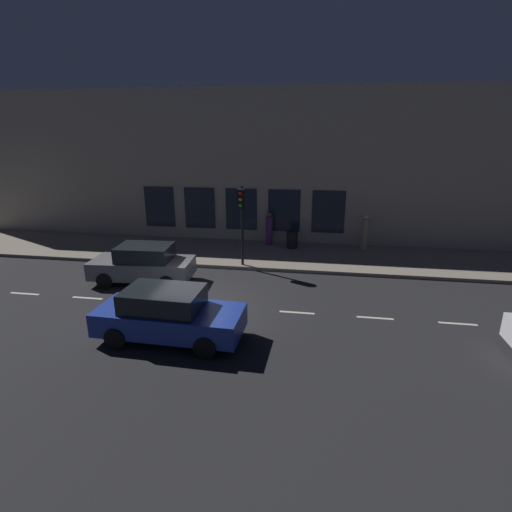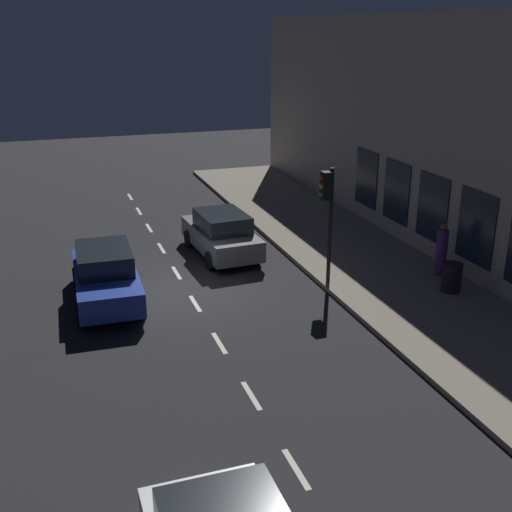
{
  "view_description": "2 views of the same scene",
  "coord_description": "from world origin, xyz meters",
  "px_view_note": "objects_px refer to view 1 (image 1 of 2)",
  "views": [
    {
      "loc": [
        -12.53,
        -4.19,
        5.99
      ],
      "look_at": [
        2.81,
        -1.72,
        1.06
      ],
      "focal_mm": 28.01,
      "sensor_mm": 36.0,
      "label": 1
    },
    {
      "loc": [
        -3.81,
        -17.73,
        7.65
      ],
      "look_at": [
        1.88,
        -0.97,
        1.25
      ],
      "focal_mm": 44.93,
      "sensor_mm": 36.0,
      "label": 2
    }
  ],
  "objects_px": {
    "pedestrian_0": "(269,230)",
    "trash_bin": "(292,239)",
    "parked_car_1": "(143,264)",
    "parked_car_2": "(168,315)",
    "pedestrian_1": "(365,234)",
    "traffic_light": "(241,210)"
  },
  "relations": [
    {
      "from": "pedestrian_0",
      "to": "trash_bin",
      "type": "bearing_deg",
      "value": 48.41
    },
    {
      "from": "parked_car_1",
      "to": "parked_car_2",
      "type": "bearing_deg",
      "value": -151.0
    },
    {
      "from": "parked_car_1",
      "to": "trash_bin",
      "type": "height_order",
      "value": "parked_car_1"
    },
    {
      "from": "parked_car_1",
      "to": "trash_bin",
      "type": "xyz_separation_m",
      "value": [
        5.5,
        -5.64,
        -0.2
      ]
    },
    {
      "from": "parked_car_1",
      "to": "pedestrian_1",
      "type": "height_order",
      "value": "pedestrian_1"
    },
    {
      "from": "parked_car_1",
      "to": "trash_bin",
      "type": "distance_m",
      "value": 7.88
    },
    {
      "from": "pedestrian_0",
      "to": "parked_car_1",
      "type": "bearing_deg",
      "value": -58.39
    },
    {
      "from": "parked_car_1",
      "to": "trash_bin",
      "type": "bearing_deg",
      "value": -49.13
    },
    {
      "from": "parked_car_2",
      "to": "trash_bin",
      "type": "relative_size",
      "value": 4.97
    },
    {
      "from": "pedestrian_0",
      "to": "parked_car_2",
      "type": "bearing_deg",
      "value": -31.31
    },
    {
      "from": "traffic_light",
      "to": "trash_bin",
      "type": "relative_size",
      "value": 4.05
    },
    {
      "from": "traffic_light",
      "to": "pedestrian_1",
      "type": "height_order",
      "value": "traffic_light"
    },
    {
      "from": "traffic_light",
      "to": "trash_bin",
      "type": "height_order",
      "value": "traffic_light"
    },
    {
      "from": "parked_car_1",
      "to": "traffic_light",
      "type": "bearing_deg",
      "value": -61.18
    },
    {
      "from": "pedestrian_0",
      "to": "trash_bin",
      "type": "xyz_separation_m",
      "value": [
        -0.45,
        -1.25,
        -0.35
      ]
    },
    {
      "from": "traffic_light",
      "to": "trash_bin",
      "type": "distance_m",
      "value": 4.32
    },
    {
      "from": "parked_car_1",
      "to": "pedestrian_0",
      "type": "xyz_separation_m",
      "value": [
        5.95,
        -4.4,
        0.15
      ]
    },
    {
      "from": "trash_bin",
      "to": "parked_car_2",
      "type": "bearing_deg",
      "value": 163.27
    },
    {
      "from": "pedestrian_1",
      "to": "traffic_light",
      "type": "bearing_deg",
      "value": -40.38
    },
    {
      "from": "parked_car_2",
      "to": "pedestrian_1",
      "type": "distance_m",
      "value": 11.96
    },
    {
      "from": "parked_car_1",
      "to": "parked_car_2",
      "type": "height_order",
      "value": "same"
    },
    {
      "from": "pedestrian_1",
      "to": "parked_car_2",
      "type": "bearing_deg",
      "value": -14.99
    }
  ]
}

